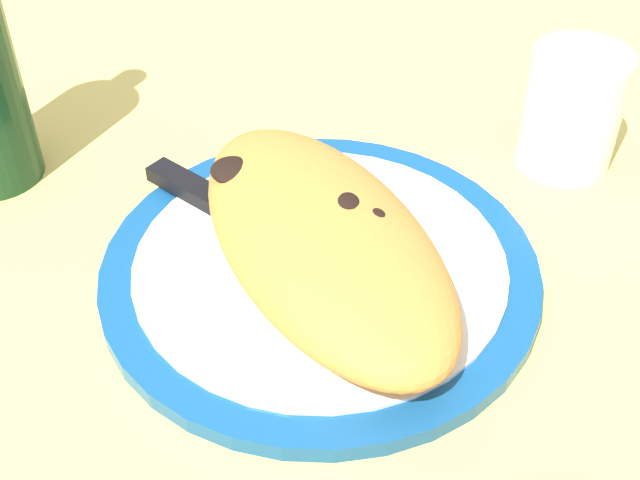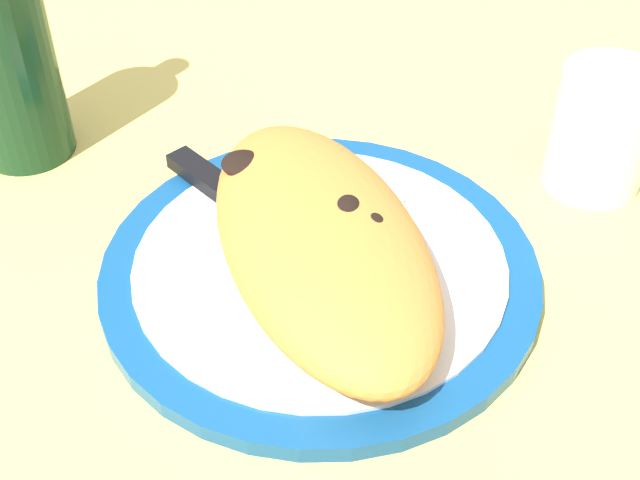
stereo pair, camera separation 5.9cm
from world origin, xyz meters
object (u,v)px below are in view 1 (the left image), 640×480
knife (227,209)px  water_glass (570,117)px  plate (320,270)px  fork (387,219)px  calzone (321,241)px

knife → water_glass: water_glass is taller
plate → fork: fork is taller
fork → water_glass: (5.75, -17.37, 2.51)cm
knife → fork: bearing=-108.6°
calzone → fork: calzone is taller
plate → calzone: bearing=170.3°
water_glass → plate: bearing=110.6°
plate → fork: bearing=-63.0°
calzone → knife: size_ratio=1.55×
calzone → knife: calzone is taller
knife → water_glass: 28.92cm
fork → knife: (3.84, 11.40, 0.29)cm
plate → fork: 6.74cm
fork → water_glass: bearing=-71.7°
plate → water_glass: 25.15cm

